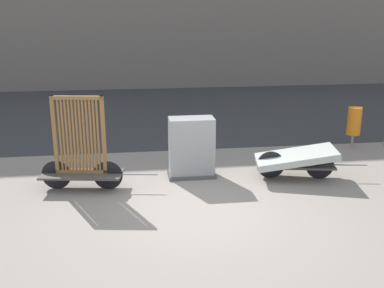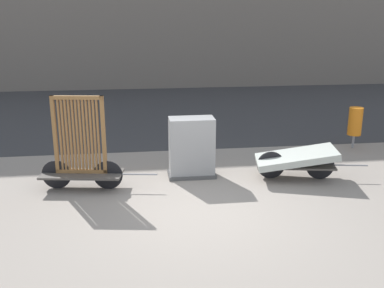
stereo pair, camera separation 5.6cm
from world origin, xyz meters
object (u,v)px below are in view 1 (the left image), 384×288
bike_cart_with_bedframe (81,156)px  bike_cart_with_mattress (296,159)px  utility_cabinet (191,149)px  trash_bin (354,121)px

bike_cart_with_bedframe → bike_cart_with_mattress: bike_cart_with_bedframe is taller
bike_cart_with_bedframe → utility_cabinet: size_ratio=1.81×
bike_cart_with_mattress → bike_cart_with_bedframe: bearing=-169.7°
utility_cabinet → trash_bin: 4.66m
bike_cart_with_bedframe → trash_bin: bearing=25.5°
bike_cart_with_bedframe → bike_cart_with_mattress: 4.37m
utility_cabinet → trash_bin: size_ratio=1.20×
trash_bin → bike_cart_with_bedframe: bearing=-163.5°
bike_cart_with_bedframe → bike_cart_with_mattress: bearing=9.0°
utility_cabinet → bike_cart_with_mattress: bearing=-11.6°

